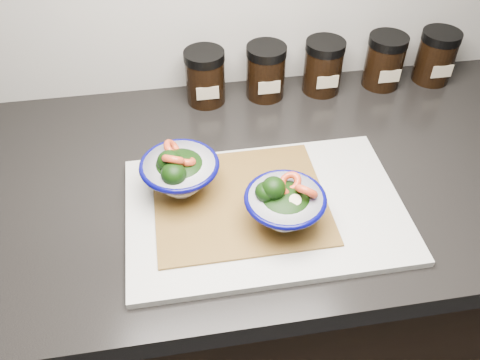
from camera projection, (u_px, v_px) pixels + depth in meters
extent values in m
cube|color=black|center=(299.00, 309.00, 1.24)|extent=(3.43, 0.58, 0.86)
cube|color=black|center=(319.00, 174.00, 0.93)|extent=(3.50, 0.60, 0.04)
cube|color=silver|center=(265.00, 209.00, 0.83)|extent=(0.45, 0.30, 0.01)
cube|color=olive|center=(240.00, 200.00, 0.84)|extent=(0.28, 0.24, 0.00)
cylinder|color=white|center=(182.00, 187.00, 0.85)|extent=(0.05, 0.05, 0.01)
ellipsoid|color=white|center=(181.00, 181.00, 0.84)|extent=(0.07, 0.07, 0.03)
torus|color=#050550|center=(179.00, 165.00, 0.81)|extent=(0.13, 0.13, 0.01)
torus|color=#050550|center=(180.00, 171.00, 0.82)|extent=(0.11, 0.11, 0.00)
ellipsoid|color=black|center=(180.00, 169.00, 0.82)|extent=(0.10, 0.10, 0.04)
ellipsoid|color=black|center=(169.00, 161.00, 0.80)|extent=(0.04, 0.04, 0.03)
cylinder|color=#477233|center=(170.00, 168.00, 0.81)|extent=(0.01, 0.01, 0.03)
ellipsoid|color=black|center=(172.00, 165.00, 0.81)|extent=(0.03, 0.03, 0.03)
cylinder|color=#477233|center=(172.00, 170.00, 0.82)|extent=(0.01, 0.01, 0.02)
ellipsoid|color=black|center=(174.00, 174.00, 0.79)|extent=(0.04, 0.04, 0.04)
cylinder|color=#477233|center=(174.00, 181.00, 0.79)|extent=(0.01, 0.01, 0.03)
torus|color=#EE442C|center=(172.00, 149.00, 0.83)|extent=(0.04, 0.04, 0.04)
torus|color=#EE442C|center=(185.00, 161.00, 0.81)|extent=(0.05, 0.05, 0.04)
torus|color=#EE442C|center=(173.00, 160.00, 0.79)|extent=(0.06, 0.05, 0.04)
cylinder|color=#CCBC8E|center=(163.00, 159.00, 0.81)|extent=(0.02, 0.02, 0.01)
cylinder|color=white|center=(283.00, 220.00, 0.80)|extent=(0.04, 0.04, 0.01)
ellipsoid|color=white|center=(284.00, 214.00, 0.79)|extent=(0.07, 0.07, 0.03)
torus|color=#050550|center=(285.00, 198.00, 0.76)|extent=(0.13, 0.13, 0.01)
torus|color=#050550|center=(285.00, 204.00, 0.77)|extent=(0.10, 0.10, 0.00)
ellipsoid|color=black|center=(285.00, 203.00, 0.77)|extent=(0.09, 0.09, 0.04)
ellipsoid|color=black|center=(271.00, 187.00, 0.78)|extent=(0.03, 0.03, 0.03)
cylinder|color=#477233|center=(271.00, 192.00, 0.78)|extent=(0.01, 0.01, 0.02)
ellipsoid|color=black|center=(266.00, 192.00, 0.76)|extent=(0.03, 0.03, 0.03)
cylinder|color=#477233|center=(266.00, 198.00, 0.76)|extent=(0.01, 0.01, 0.02)
ellipsoid|color=black|center=(274.00, 188.00, 0.75)|extent=(0.04, 0.04, 0.04)
cylinder|color=#477233|center=(273.00, 194.00, 0.76)|extent=(0.01, 0.01, 0.02)
torus|color=#EE442C|center=(281.00, 191.00, 0.77)|extent=(0.04, 0.04, 0.05)
torus|color=#EE442C|center=(306.00, 191.00, 0.75)|extent=(0.04, 0.05, 0.05)
torus|color=#EE442C|center=(290.00, 182.00, 0.77)|extent=(0.05, 0.05, 0.04)
cylinder|color=#CCBC8E|center=(295.00, 200.00, 0.75)|extent=(0.02, 0.02, 0.01)
cylinder|color=black|center=(205.00, 81.00, 1.03)|extent=(0.08, 0.08, 0.09)
cylinder|color=black|center=(204.00, 56.00, 1.00)|extent=(0.08, 0.08, 0.02)
cube|color=#C6B793|center=(208.00, 93.00, 1.01)|extent=(0.04, 0.00, 0.03)
cylinder|color=black|center=(266.00, 75.00, 1.05)|extent=(0.08, 0.08, 0.09)
cylinder|color=black|center=(267.00, 51.00, 1.01)|extent=(0.08, 0.08, 0.02)
cube|color=#C6B793|center=(269.00, 88.00, 1.02)|extent=(0.05, 0.00, 0.03)
cylinder|color=black|center=(323.00, 70.00, 1.06)|extent=(0.08, 0.08, 0.09)
cylinder|color=black|center=(326.00, 46.00, 1.02)|extent=(0.08, 0.08, 0.02)
cube|color=#C6B793|center=(328.00, 82.00, 1.04)|extent=(0.05, 0.00, 0.03)
cylinder|color=black|center=(383.00, 65.00, 1.08)|extent=(0.08, 0.08, 0.09)
cylinder|color=black|center=(389.00, 40.00, 1.04)|extent=(0.08, 0.08, 0.02)
cube|color=#C6B793|center=(390.00, 76.00, 1.05)|extent=(0.04, 0.00, 0.03)
cylinder|color=black|center=(435.00, 60.00, 1.09)|extent=(0.08, 0.08, 0.09)
cylinder|color=black|center=(442.00, 36.00, 1.05)|extent=(0.08, 0.08, 0.02)
cube|color=#C6B793|center=(442.00, 72.00, 1.07)|extent=(0.05, 0.00, 0.03)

